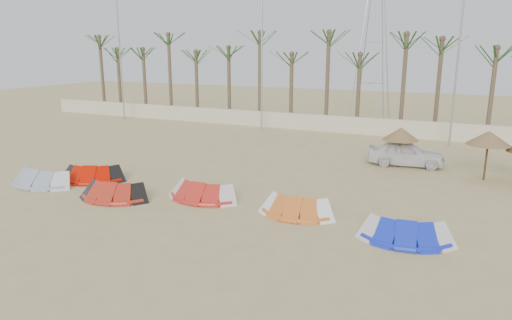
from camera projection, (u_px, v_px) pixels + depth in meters
The scene contains 16 objects.
ground at pixel (187, 230), 16.66m from camera, with size 120.00×120.00×0.00m, color #CCB87B.
boundary_wall at pixel (341, 124), 35.89m from camera, with size 60.00×0.30×1.30m, color beige.
palm_line at pixel (358, 49), 35.57m from camera, with size 52.00×4.00×7.70m.
lamp_a at pixel (121, 56), 41.07m from camera, with size 1.25×0.14×11.00m.
lamp_b at pixel (262, 58), 35.35m from camera, with size 1.25×0.14×11.00m.
lamp_c at pixel (458, 59), 29.63m from camera, with size 1.25×0.14×11.00m.
pylon at pixel (369, 122), 40.92m from camera, with size 3.00×3.00×14.00m, color #A5A8AD, non-canonical shape.
kite_grey at pixel (45, 175), 22.33m from camera, with size 3.67×1.63×0.90m.
kite_red_left at pixel (96, 172), 22.87m from camera, with size 3.55×2.52×0.90m.
kite_red_mid at pixel (118, 189), 20.09m from camera, with size 3.32×1.99×0.90m.
kite_red_right at pixel (205, 189), 20.07m from camera, with size 3.25×1.57×0.90m.
kite_orange at pixel (298, 204), 18.13m from camera, with size 2.99×1.59×0.90m.
kite_blue at pixel (407, 228), 15.71m from camera, with size 3.23×1.82×0.90m.
parasol_left at pixel (401, 134), 25.03m from camera, with size 1.97×1.97×2.25m.
parasol_mid at pixel (489, 138), 22.46m from camera, with size 2.11×2.11×2.51m.
car at pixel (406, 153), 25.66m from camera, with size 1.67×4.14×1.41m, color white.
Camera 1 is at (8.84, -13.07, 6.44)m, focal length 32.00 mm.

